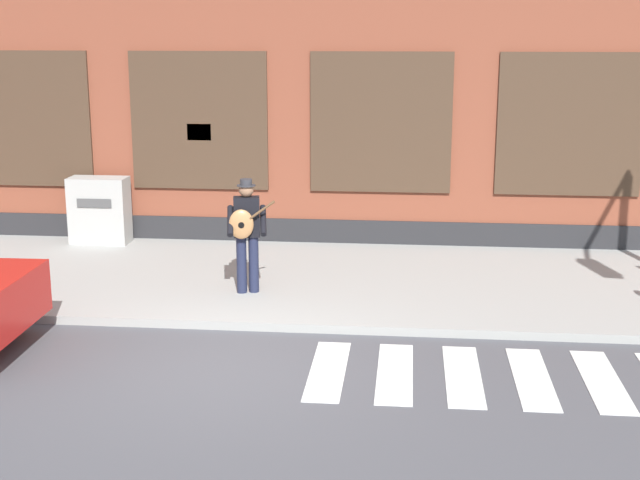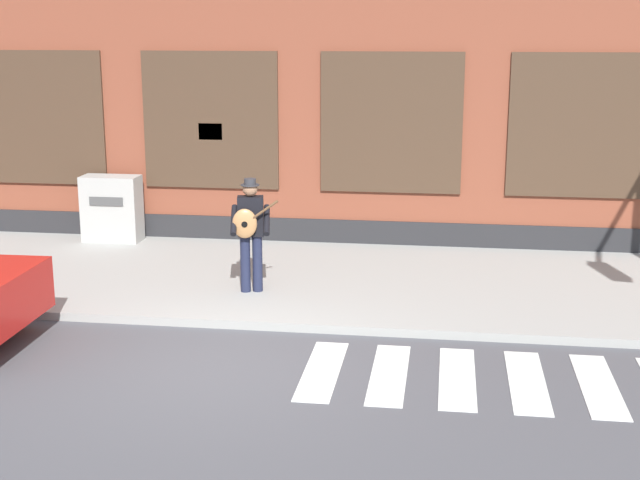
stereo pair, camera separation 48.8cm
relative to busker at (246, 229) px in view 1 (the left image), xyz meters
name	(u,v)px [view 1 (the left image)]	position (x,y,z in m)	size (l,w,h in m)	color
ground_plane	(222,370)	(0.20, -2.79, -1.09)	(160.00, 160.00, 0.00)	#4C4C51
sidewalk	(271,279)	(0.20, 0.96, -1.04)	(28.00, 4.69, 0.12)	#9E9E99
building_backdrop	(302,14)	(0.20, 5.30, 3.14)	(28.00, 4.06, 8.48)	brown
crosswalk	(532,378)	(3.85, -2.68, -1.09)	(5.20, 1.90, 0.01)	silver
busker	(246,229)	(0.00, 0.00, 0.00)	(0.76, 0.60, 1.71)	#1E233D
utility_box	(100,210)	(-3.25, 2.85, -0.37)	(1.06, 0.52, 1.22)	#ADADA8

